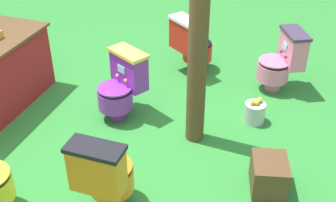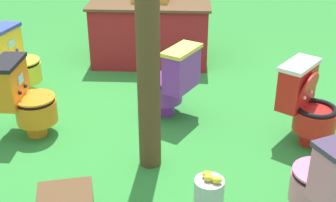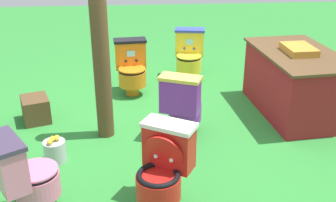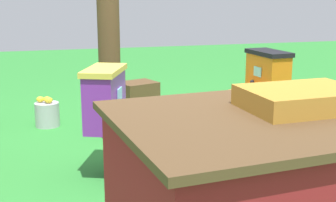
{
  "view_description": "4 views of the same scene",
  "coord_description": "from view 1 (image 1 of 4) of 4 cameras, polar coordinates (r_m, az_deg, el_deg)",
  "views": [
    {
      "loc": [
        -3.05,
        -1.88,
        2.71
      ],
      "look_at": [
        0.16,
        -0.42,
        0.44
      ],
      "focal_mm": 46.96,
      "sensor_mm": 36.0,
      "label": 1
    },
    {
      "loc": [
        0.89,
        -3.8,
        2.19
      ],
      "look_at": [
        0.4,
        -0.47,
        0.49
      ],
      "focal_mm": 49.18,
      "sensor_mm": 36.0,
      "label": 2
    },
    {
      "loc": [
        4.43,
        -0.3,
        2.26
      ],
      "look_at": [
        0.51,
        0.02,
        0.49
      ],
      "focal_mm": 44.52,
      "sensor_mm": 36.0,
      "label": 3
    },
    {
      "loc": [
        0.84,
        3.13,
        1.21
      ],
      "look_at": [
        -0.09,
        -0.2,
        0.39
      ],
      "focal_mm": 49.73,
      "sensor_mm": 36.0,
      "label": 4
    }
  ],
  "objects": [
    {
      "name": "toilet_orange",
      "position": [
        3.52,
        -8.17,
        -9.37
      ],
      "size": [
        0.53,
        0.45,
        0.73
      ],
      "rotation": [
        0.0,
        0.0,
        4.8
      ],
      "color": "orange",
      "rests_on": "ground"
    },
    {
      "name": "toilet_pink",
      "position": [
        5.23,
        14.56,
        5.08
      ],
      "size": [
        0.6,
        0.63,
        0.73
      ],
      "rotation": [
        0.0,
        0.0,
        0.57
      ],
      "color": "pink",
      "rests_on": "ground"
    },
    {
      "name": "wooden_post",
      "position": [
        3.97,
        3.88,
        6.14
      ],
      "size": [
        0.18,
        0.18,
        1.88
      ],
      "primitive_type": "cylinder",
      "color": "brown",
      "rests_on": "ground"
    },
    {
      "name": "lemon_bucket",
      "position": [
        4.7,
        11.18,
        -1.42
      ],
      "size": [
        0.22,
        0.22,
        0.28
      ],
      "color": "#B7B7BF",
      "rests_on": "ground"
    },
    {
      "name": "toilet_purple",
      "position": [
        4.61,
        -6.06,
        2.05
      ],
      "size": [
        0.61,
        0.56,
        0.73
      ],
      "rotation": [
        0.0,
        0.0,
        1.17
      ],
      "color": "purple",
      "rests_on": "ground"
    },
    {
      "name": "ground",
      "position": [
        4.49,
        -5.75,
        -4.53
      ],
      "size": [
        14.0,
        14.0,
        0.0
      ],
      "primitive_type": "plane",
      "color": "#2D8433"
    },
    {
      "name": "small_crate",
      "position": [
        3.9,
        12.98,
        -9.34
      ],
      "size": [
        0.44,
        0.4,
        0.29
      ],
      "primitive_type": "cube",
      "rotation": [
        0.0,
        0.0,
        3.48
      ],
      "color": "brown",
      "rests_on": "ground"
    },
    {
      "name": "toilet_red",
      "position": [
        5.47,
        3.11,
        7.43
      ],
      "size": [
        0.63,
        0.6,
        0.73
      ],
      "rotation": [
        0.0,
        0.0,
        4.18
      ],
      "color": "red",
      "rests_on": "ground"
    }
  ]
}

